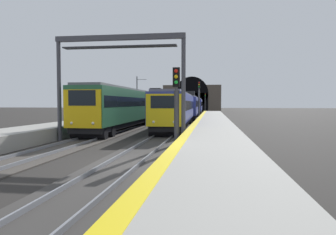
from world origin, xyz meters
The scene contains 13 objects.
ground_plane centered at (0.00, 0.00, 0.00)m, with size 320.00×320.00×0.00m, color #282623.
platform_right centered at (0.00, -3.76, 0.46)m, with size 112.00×3.50×0.93m, color #9E9B93.
platform_right_edge_strip centered at (0.00, -2.26, 0.93)m, with size 112.00×0.50×0.01m, color yellow.
track_main_line centered at (0.00, 0.00, 0.04)m, with size 160.00×2.91×0.21m.
track_adjacent_line centered at (0.00, 5.11, 0.04)m, with size 160.00×3.07×0.21m.
train_main_approaching centered at (38.45, 0.00, 2.13)m, with size 57.73×3.11×4.63m.
train_adjacent_platform centered at (25.95, 5.11, 2.33)m, with size 37.50×2.87×5.00m.
railway_signal_near centered at (3.65, -1.77, 2.80)m, with size 0.39×0.38×4.58m.
railway_signal_mid centered at (33.78, -1.77, 3.53)m, with size 0.39×0.38×5.90m.
railway_signal_far centered at (76.77, -1.77, 3.31)m, with size 0.39×0.38×5.50m.
overhead_signal_gantry centered at (7.48, 2.56, 5.50)m, with size 0.70×9.01×7.26m.
tunnel_portal centered at (85.15, 2.56, 4.18)m, with size 2.62×18.14×10.89m.
catenary_mast_near centered at (47.22, 10.99, 4.06)m, with size 0.22×2.05×7.91m.
Camera 1 is at (-13.10, -3.68, 2.67)m, focal length 33.33 mm.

